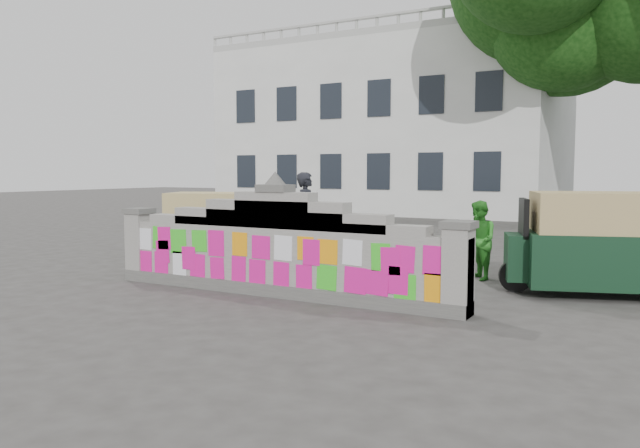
% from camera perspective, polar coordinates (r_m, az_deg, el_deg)
% --- Properties ---
extents(ground, '(100.00, 100.00, 0.00)m').
position_cam_1_polar(ground, '(10.23, -4.06, -6.51)').
color(ground, '#383533').
rests_on(ground, ground).
extents(parapet_wall, '(6.48, 0.44, 2.01)m').
position_cam_1_polar(parapet_wall, '(10.10, -4.10, -2.34)').
color(parapet_wall, '#4C4C49').
rests_on(parapet_wall, ground).
extents(building, '(16.00, 10.00, 8.90)m').
position_cam_1_polar(building, '(32.89, 7.07, 8.32)').
color(building, silver).
rests_on(building, ground).
extents(cyclist_bike, '(2.07, 1.28, 1.03)m').
position_cam_1_polar(cyclist_bike, '(12.96, -1.21, -1.79)').
color(cyclist_bike, black).
rests_on(cyclist_bike, ground).
extents(cyclist_rider, '(0.60, 0.74, 1.74)m').
position_cam_1_polar(cyclist_rider, '(12.92, -1.21, -0.22)').
color(cyclist_rider, black).
rests_on(cyclist_rider, ground).
extents(pedestrian, '(0.89, 0.91, 1.47)m').
position_cam_1_polar(pedestrian, '(11.90, 14.32, -1.45)').
color(pedestrian, '#2D8B26').
rests_on(pedestrian, ground).
extents(rickshaw_left, '(2.83, 2.08, 1.53)m').
position_cam_1_polar(rickshaw_left, '(14.38, -9.02, -0.07)').
color(rickshaw_left, black).
rests_on(rickshaw_left, ground).
extents(rickshaw_right, '(3.11, 2.14, 1.67)m').
position_cam_1_polar(rickshaw_right, '(11.10, 24.59, -1.51)').
color(rickshaw_right, black).
rests_on(rickshaw_right, ground).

